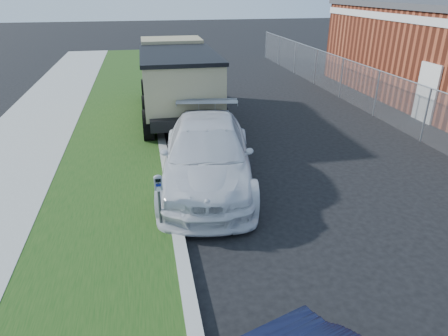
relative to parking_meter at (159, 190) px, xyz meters
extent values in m
plane|color=black|center=(2.92, -0.17, -1.01)|extent=(120.00, 120.00, 0.00)
cube|color=gray|center=(0.32, 1.83, -0.94)|extent=(0.25, 50.00, 0.15)
cube|color=#163C10|center=(-1.28, 1.83, -0.95)|extent=(3.00, 50.00, 0.13)
plane|color=slate|center=(8.92, 6.83, -0.11)|extent=(0.00, 30.00, 30.00)
cylinder|color=gray|center=(8.92, 6.83, 0.79)|extent=(0.04, 30.00, 0.04)
cylinder|color=gray|center=(8.92, 3.83, -0.11)|extent=(0.06, 0.06, 1.80)
cylinder|color=gray|center=(8.92, 6.83, -0.11)|extent=(0.06, 0.06, 1.80)
cylinder|color=gray|center=(8.92, 9.83, -0.11)|extent=(0.06, 0.06, 1.80)
cylinder|color=gray|center=(8.92, 12.83, -0.11)|extent=(0.06, 0.06, 1.80)
cylinder|color=gray|center=(8.92, 15.83, -0.11)|extent=(0.06, 0.06, 1.80)
cylinder|color=gray|center=(8.92, 18.83, -0.11)|extent=(0.06, 0.06, 1.80)
cylinder|color=gray|center=(8.92, 21.83, -0.11)|extent=(0.06, 0.06, 1.80)
cube|color=silver|center=(10.40, 7.83, 2.59)|extent=(0.06, 14.00, 0.30)
cube|color=silver|center=(10.37, 5.83, 0.09)|extent=(0.08, 1.10, 2.20)
cylinder|color=#3F4247|center=(0.00, 0.00, -0.45)|extent=(0.06, 0.06, 0.90)
cube|color=gray|center=(0.00, 0.00, 0.16)|extent=(0.16, 0.11, 0.27)
ellipsoid|color=gray|center=(0.00, 0.00, 0.29)|extent=(0.17, 0.11, 0.10)
cube|color=black|center=(0.00, -0.06, 0.25)|extent=(0.11, 0.01, 0.07)
cube|color=navy|center=(0.00, -0.05, 0.15)|extent=(0.10, 0.01, 0.06)
cylinder|color=silver|center=(0.00, -0.05, 0.05)|extent=(0.10, 0.01, 0.10)
cube|color=#3F4247|center=(0.00, -0.05, 0.17)|extent=(0.04, 0.01, 0.04)
imported|color=silver|center=(1.33, 2.22, -0.20)|extent=(3.15, 5.89, 1.62)
cube|color=black|center=(1.18, 8.14, -0.23)|extent=(2.43, 6.94, 0.38)
cube|color=#92855E|center=(1.20, 10.63, 0.67)|extent=(2.55, 1.96, 2.16)
cube|color=black|center=(1.20, 10.63, 1.10)|extent=(2.59, 1.99, 0.65)
cube|color=#92855E|center=(1.18, 7.28, 0.67)|extent=(2.63, 4.56, 1.73)
cube|color=black|center=(1.18, 7.28, 1.56)|extent=(2.74, 4.67, 0.13)
cube|color=black|center=(1.21, 11.65, -0.31)|extent=(2.60, 0.18, 0.32)
cylinder|color=black|center=(-0.04, 10.53, -0.47)|extent=(0.35, 1.08, 1.08)
cylinder|color=black|center=(2.44, 10.51, -0.47)|extent=(0.35, 1.08, 1.08)
cylinder|color=black|center=(-0.06, 7.61, -0.47)|extent=(0.35, 1.08, 1.08)
cylinder|color=black|center=(2.42, 7.59, -0.47)|extent=(0.35, 1.08, 1.08)
cylinder|color=black|center=(-0.08, 5.66, -0.47)|extent=(0.35, 1.08, 1.08)
cylinder|color=black|center=(2.41, 5.64, -0.47)|extent=(0.35, 1.08, 1.08)
camera|label=1|loc=(-0.13, -7.27, 3.75)|focal=32.00mm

